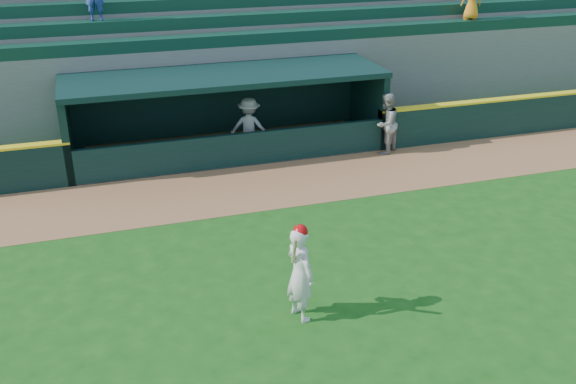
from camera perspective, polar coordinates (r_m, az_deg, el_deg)
name	(u,v)px	position (r m, az deg, el deg)	size (l,w,h in m)	color
ground	(312,281)	(13.15, 2.11, -7.93)	(120.00, 120.00, 0.00)	#184D13
warning_track	(251,187)	(17.30, -3.28, 0.42)	(40.00, 3.00, 0.01)	#97623C
dugout_player_front	(386,124)	(19.62, 8.69, 6.03)	(0.91, 0.71, 1.86)	gray
dugout_player_inside	(249,127)	(19.22, -3.46, 5.77)	(1.16, 0.67, 1.80)	#A5A6A0
dugout	(225,107)	(19.67, -5.66, 7.55)	(9.40, 2.80, 2.46)	slate
stands	(195,43)	(23.77, -8.24, 12.98)	(34.50, 6.25, 7.62)	slate
batter_at_plate	(300,272)	(11.62, 1.07, -7.14)	(0.63, 0.87, 1.93)	silver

